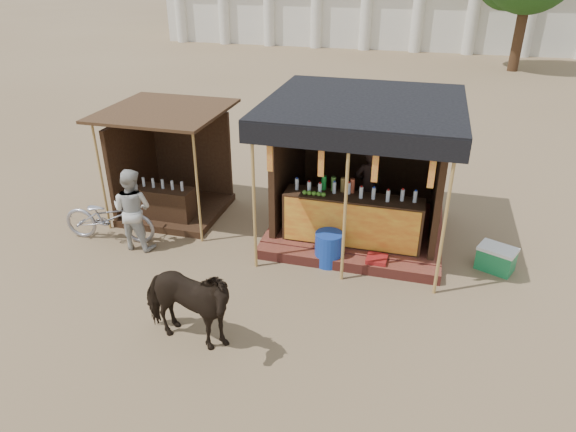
# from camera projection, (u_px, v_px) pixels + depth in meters

# --- Properties ---
(ground) EXTENTS (120.00, 120.00, 0.00)m
(ground) POSITION_uv_depth(u_px,v_px,m) (261.00, 323.00, 8.05)
(ground) COLOR #846B4C
(ground) RESTS_ON ground
(main_stall) EXTENTS (3.60, 3.61, 2.78)m
(main_stall) POSITION_uv_depth(u_px,v_px,m) (360.00, 187.00, 10.23)
(main_stall) COLOR brown
(main_stall) RESTS_ON ground
(secondary_stall) EXTENTS (2.40, 2.40, 2.38)m
(secondary_stall) POSITION_uv_depth(u_px,v_px,m) (168.00, 176.00, 11.18)
(secondary_stall) COLOR #362313
(secondary_stall) RESTS_ON ground
(cow) EXTENTS (1.72, 0.95, 1.38)m
(cow) POSITION_uv_depth(u_px,v_px,m) (186.00, 305.00, 7.31)
(cow) COLOR black
(cow) RESTS_ON ground
(motorbike) EXTENTS (1.94, 0.83, 0.99)m
(motorbike) POSITION_uv_depth(u_px,v_px,m) (109.00, 217.00, 10.19)
(motorbike) COLOR #9B9AA2
(motorbike) RESTS_ON ground
(bystander) EXTENTS (0.81, 0.64, 1.63)m
(bystander) POSITION_uv_depth(u_px,v_px,m) (133.00, 209.00, 9.79)
(bystander) COLOR beige
(bystander) RESTS_ON ground
(blue_barrel) EXTENTS (0.65, 0.65, 0.64)m
(blue_barrel) POSITION_uv_depth(u_px,v_px,m) (329.00, 249.00, 9.46)
(blue_barrel) COLOR #153AA3
(blue_barrel) RESTS_ON ground
(red_crate) EXTENTS (0.37, 0.37, 0.28)m
(red_crate) POSITION_uv_depth(u_px,v_px,m) (376.00, 264.00, 9.33)
(red_crate) COLOR maroon
(red_crate) RESTS_ON ground
(cooler) EXTENTS (0.76, 0.66, 0.46)m
(cooler) POSITION_uv_depth(u_px,v_px,m) (496.00, 258.00, 9.32)
(cooler) COLOR #1C7F45
(cooler) RESTS_ON ground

